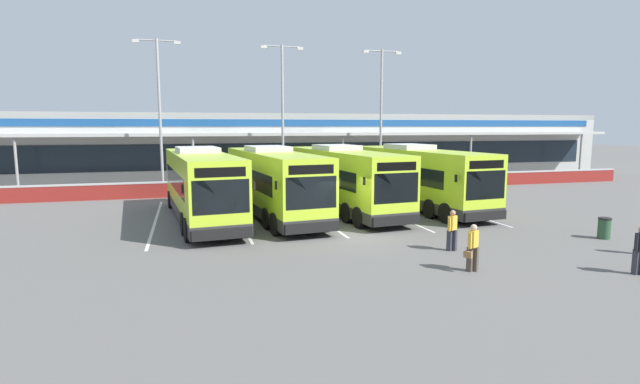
% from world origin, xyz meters
% --- Properties ---
extents(ground_plane, '(200.00, 200.00, 0.00)m').
position_xyz_m(ground_plane, '(0.00, 0.00, 0.00)').
color(ground_plane, '#605E5B').
extents(terminal_building, '(70.00, 13.00, 6.00)m').
position_xyz_m(terminal_building, '(-0.00, 26.91, 3.01)').
color(terminal_building, '#B7B7B2').
rests_on(terminal_building, ground).
extents(red_barrier_wall, '(60.00, 0.40, 1.10)m').
position_xyz_m(red_barrier_wall, '(0.00, 14.50, 0.56)').
color(red_barrier_wall, maroon).
rests_on(red_barrier_wall, ground).
extents(coach_bus_leftmost, '(3.95, 12.34, 3.78)m').
position_xyz_m(coach_bus_leftmost, '(-6.06, 5.41, 1.79)').
color(coach_bus_leftmost, '#B7DB2D').
rests_on(coach_bus_leftmost, ground).
extents(coach_bus_left_centre, '(3.95, 12.34, 3.78)m').
position_xyz_m(coach_bus_left_centre, '(-2.26, 5.64, 1.79)').
color(coach_bus_left_centre, '#B7DB2D').
rests_on(coach_bus_left_centre, ground).
extents(coach_bus_centre, '(3.95, 12.34, 3.78)m').
position_xyz_m(coach_bus_centre, '(1.90, 6.13, 1.79)').
color(coach_bus_centre, '#B7DB2D').
rests_on(coach_bus_centre, ground).
extents(coach_bus_right_centre, '(3.95, 12.34, 3.78)m').
position_xyz_m(coach_bus_right_centre, '(6.54, 6.04, 1.79)').
color(coach_bus_right_centre, '#B7DB2D').
rests_on(coach_bus_right_centre, ground).
extents(bay_stripe_far_west, '(0.14, 13.00, 0.01)m').
position_xyz_m(bay_stripe_far_west, '(-8.40, 6.00, 0.00)').
color(bay_stripe_far_west, silver).
rests_on(bay_stripe_far_west, ground).
extents(bay_stripe_west, '(0.14, 13.00, 0.01)m').
position_xyz_m(bay_stripe_west, '(-4.20, 6.00, 0.00)').
color(bay_stripe_west, silver).
rests_on(bay_stripe_west, ground).
extents(bay_stripe_mid_west, '(0.14, 13.00, 0.01)m').
position_xyz_m(bay_stripe_mid_west, '(0.00, 6.00, 0.00)').
color(bay_stripe_mid_west, silver).
rests_on(bay_stripe_mid_west, ground).
extents(bay_stripe_centre, '(0.14, 13.00, 0.01)m').
position_xyz_m(bay_stripe_centre, '(4.20, 6.00, 0.00)').
color(bay_stripe_centre, silver).
rests_on(bay_stripe_centre, ground).
extents(bay_stripe_mid_east, '(0.14, 13.00, 0.01)m').
position_xyz_m(bay_stripe_mid_east, '(8.40, 6.00, 0.00)').
color(bay_stripe_mid_east, silver).
rests_on(bay_stripe_mid_east, ground).
extents(pedestrian_with_handbag, '(0.64, 0.46, 1.62)m').
position_xyz_m(pedestrian_with_handbag, '(2.45, -6.24, 0.86)').
color(pedestrian_with_handbag, '#4C4238').
rests_on(pedestrian_with_handbag, ground).
extents(pedestrian_near_bin, '(0.51, 0.35, 1.62)m').
position_xyz_m(pedestrian_near_bin, '(3.24, -3.60, 0.87)').
color(pedestrian_near_bin, '#33333D').
rests_on(pedestrian_near_bin, ground).
extents(pedestrian_approaching_bus, '(0.54, 0.29, 1.62)m').
position_xyz_m(pedestrian_approaching_bus, '(7.57, -8.02, 0.87)').
color(pedestrian_approaching_bus, '#33333D').
rests_on(pedestrian_approaching_bus, ground).
extents(lamp_post_west, '(3.24, 0.28, 11.00)m').
position_xyz_m(lamp_post_west, '(-8.46, 16.80, 6.29)').
color(lamp_post_west, '#9E9EA3').
rests_on(lamp_post_west, ground).
extents(lamp_post_centre, '(3.24, 0.28, 11.00)m').
position_xyz_m(lamp_post_centre, '(0.54, 17.00, 6.29)').
color(lamp_post_centre, '#9E9EA3').
rests_on(lamp_post_centre, ground).
extents(lamp_post_east, '(3.24, 0.28, 11.00)m').
position_xyz_m(lamp_post_east, '(8.74, 17.13, 6.29)').
color(lamp_post_east, '#9E9EA3').
rests_on(lamp_post_east, ground).
extents(litter_bin, '(0.54, 0.54, 0.93)m').
position_xyz_m(litter_bin, '(10.73, -3.54, 0.47)').
color(litter_bin, '#2D5133').
rests_on(litter_bin, ground).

